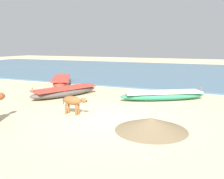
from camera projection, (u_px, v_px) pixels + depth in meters
ground at (112, 120)px, 8.21m from camera, size 80.00×80.00×0.00m
sea_water at (181, 72)px, 22.63m from camera, size 60.00×20.00×0.08m
fishing_boat_2 at (65, 91)px, 11.98m from camera, size 2.25×3.70×0.64m
fishing_boat_5 at (163, 95)px, 11.15m from camera, size 3.81×2.81×0.61m
fishing_boat_6 at (61, 81)px, 15.26m from camera, size 2.94×3.86×0.70m
calf_near_brown at (73, 101)px, 8.80m from camera, size 1.05×0.32×0.68m
debris_pile_0 at (151, 124)px, 7.20m from camera, size 2.83×2.83×0.38m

